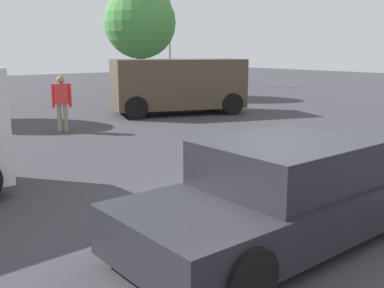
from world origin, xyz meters
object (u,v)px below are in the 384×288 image
sedan_foreground (288,194)px  light_post_mid (169,21)px  pedestrian (62,99)px  suv_dark (178,84)px

sedan_foreground → light_post_mid: (13.49, 21.60, 3.62)m
pedestrian → suv_dark: bearing=125.0°
suv_dark → light_post_mid: light_post_mid is taller
sedan_foreground → pedestrian: size_ratio=2.86×
suv_dark → light_post_mid: 14.17m
suv_dark → light_post_mid: size_ratio=0.84×
suv_dark → pedestrian: (-4.95, -1.00, -0.14)m
light_post_mid → pedestrian: bearing=-135.5°
light_post_mid → suv_dark: bearing=-124.0°
sedan_foreground → suv_dark: bearing=59.4°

